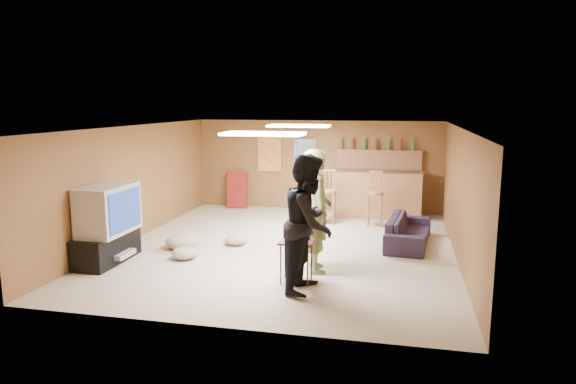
% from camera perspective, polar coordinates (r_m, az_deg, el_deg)
% --- Properties ---
extents(ground, '(7.00, 7.00, 0.00)m').
position_cam_1_polar(ground, '(9.50, -0.26, -6.16)').
color(ground, tan).
rests_on(ground, ground).
extents(ceiling, '(6.00, 7.00, 0.02)m').
position_cam_1_polar(ceiling, '(9.14, -0.27, 7.22)').
color(ceiling, silver).
rests_on(ceiling, ground).
extents(wall_back, '(6.00, 0.02, 2.20)m').
position_cam_1_polar(wall_back, '(12.66, 3.24, 2.96)').
color(wall_back, brown).
rests_on(wall_back, ground).
extents(wall_front, '(6.00, 0.02, 2.20)m').
position_cam_1_polar(wall_front, '(5.96, -7.75, -5.03)').
color(wall_front, brown).
rests_on(wall_front, ground).
extents(wall_left, '(0.02, 7.00, 2.20)m').
position_cam_1_polar(wall_left, '(10.33, -16.72, 0.98)').
color(wall_left, brown).
rests_on(wall_left, ground).
extents(wall_right, '(0.02, 7.00, 2.20)m').
position_cam_1_polar(wall_right, '(9.08, 18.52, -0.30)').
color(wall_right, brown).
rests_on(wall_right, ground).
extents(tv_stand, '(0.55, 1.30, 0.50)m').
position_cam_1_polar(tv_stand, '(9.10, -19.50, -5.82)').
color(tv_stand, black).
rests_on(tv_stand, ground).
extents(dvd_box, '(0.35, 0.50, 0.08)m').
position_cam_1_polar(dvd_box, '(9.02, -18.27, -6.56)').
color(dvd_box, '#B2B2B7').
rests_on(dvd_box, tv_stand).
extents(tv_body, '(0.60, 1.10, 0.80)m').
position_cam_1_polar(tv_body, '(8.92, -19.36, -1.83)').
color(tv_body, '#B2B2B7').
rests_on(tv_body, tv_stand).
extents(tv_screen, '(0.02, 0.95, 0.65)m').
position_cam_1_polar(tv_screen, '(8.76, -17.64, -1.94)').
color(tv_screen, navy).
rests_on(tv_screen, tv_body).
extents(bar_counter, '(2.00, 0.60, 1.10)m').
position_cam_1_polar(bar_counter, '(12.04, 9.85, -0.18)').
color(bar_counter, '#905A34').
rests_on(bar_counter, ground).
extents(bar_lip, '(2.10, 0.12, 0.05)m').
position_cam_1_polar(bar_lip, '(11.71, 9.87, 2.26)').
color(bar_lip, '#3C1F13').
rests_on(bar_lip, bar_counter).
extents(bar_shelf, '(2.00, 0.18, 0.05)m').
position_cam_1_polar(bar_shelf, '(12.36, 10.08, 4.52)').
color(bar_shelf, '#905A34').
rests_on(bar_shelf, bar_backing).
extents(bar_backing, '(2.00, 0.14, 0.60)m').
position_cam_1_polar(bar_backing, '(12.41, 10.04, 3.15)').
color(bar_backing, '#905A34').
rests_on(bar_backing, bar_counter).
extents(poster_left, '(0.60, 0.03, 0.85)m').
position_cam_1_polar(poster_left, '(12.84, -2.09, 4.19)').
color(poster_left, '#BF3F26').
rests_on(poster_left, wall_back).
extents(poster_right, '(0.55, 0.03, 0.80)m').
position_cam_1_polar(poster_right, '(12.64, 1.88, 4.10)').
color(poster_right, '#334C99').
rests_on(poster_right, wall_back).
extents(folding_chair_stack, '(0.50, 0.26, 0.91)m').
position_cam_1_polar(folding_chair_stack, '(13.03, -5.65, 0.24)').
color(folding_chair_stack, maroon).
rests_on(folding_chair_stack, ground).
extents(ceiling_panel_front, '(1.20, 0.60, 0.04)m').
position_cam_1_polar(ceiling_panel_front, '(7.68, -2.76, 6.48)').
color(ceiling_panel_front, white).
rests_on(ceiling_panel_front, ceiling).
extents(ceiling_panel_back, '(1.20, 0.60, 0.04)m').
position_cam_1_polar(ceiling_panel_back, '(10.31, 1.21, 7.36)').
color(ceiling_panel_back, white).
rests_on(ceiling_panel_back, ceiling).
extents(person_olive, '(0.67, 0.82, 1.93)m').
position_cam_1_polar(person_olive, '(8.00, 3.23, -2.11)').
color(person_olive, olive).
rests_on(person_olive, ground).
extents(person_black, '(0.84, 1.02, 1.94)m').
position_cam_1_polar(person_black, '(7.16, 2.33, -3.49)').
color(person_black, black).
rests_on(person_black, ground).
extents(sofa, '(0.90, 1.88, 0.53)m').
position_cam_1_polar(sofa, '(9.86, 13.25, -4.23)').
color(sofa, black).
rests_on(sofa, ground).
extents(tray_table, '(0.49, 0.39, 0.63)m').
position_cam_1_polar(tray_table, '(7.63, 0.92, -7.73)').
color(tray_table, '#3C1F13').
rests_on(tray_table, ground).
extents(cup_red_near, '(0.08, 0.08, 0.10)m').
position_cam_1_polar(cup_red_near, '(7.58, -0.13, -4.96)').
color(cup_red_near, '#A8100B').
rests_on(cup_red_near, tray_table).
extents(cup_red_far, '(0.09, 0.09, 0.12)m').
position_cam_1_polar(cup_red_far, '(7.42, 1.50, -5.26)').
color(cup_red_far, '#A8100B').
rests_on(cup_red_far, tray_table).
extents(cup_blue, '(0.10, 0.10, 0.11)m').
position_cam_1_polar(cup_blue, '(7.60, 2.15, -4.89)').
color(cup_blue, navy).
rests_on(cup_blue, tray_table).
extents(bar_stool_left, '(0.43, 0.43, 1.06)m').
position_cam_1_polar(bar_stool_left, '(11.27, 4.50, -0.84)').
color(bar_stool_left, '#905A34').
rests_on(bar_stool_left, ground).
extents(bar_stool_right, '(0.50, 0.50, 1.32)m').
position_cam_1_polar(bar_stool_right, '(11.13, 9.65, -0.42)').
color(bar_stool_right, '#905A34').
rests_on(bar_stool_right, ground).
extents(cushion_near_tv, '(0.66, 0.66, 0.27)m').
position_cam_1_polar(cushion_near_tv, '(9.59, -11.73, -5.39)').
color(cushion_near_tv, gray).
rests_on(cushion_near_tv, ground).
extents(cushion_mid, '(0.44, 0.44, 0.19)m').
position_cam_1_polar(cushion_mid, '(9.69, -5.78, -5.31)').
color(cushion_mid, gray).
rests_on(cushion_mid, ground).
extents(cushion_far, '(0.57, 0.57, 0.20)m').
position_cam_1_polar(cushion_far, '(8.96, -11.41, -6.67)').
color(cushion_far, gray).
rests_on(cushion_far, ground).
extents(bottle_row, '(1.76, 0.08, 0.26)m').
position_cam_1_polar(bottle_row, '(12.33, 9.82, 5.24)').
color(bottle_row, '#3F7233').
rests_on(bottle_row, bar_shelf).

